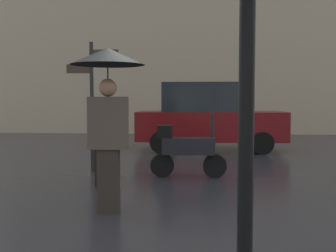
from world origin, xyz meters
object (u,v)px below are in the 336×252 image
object	(u,v)px
pedestrian_with_bag	(103,135)
parked_car_left	(208,117)
parked_scooter	(186,149)
pedestrian_with_umbrella	(108,88)
street_signpost	(92,93)

from	to	relation	value
pedestrian_with_bag	parked_car_left	xyz separation A→B (m)	(1.97, 5.32, 0.12)
parked_scooter	pedestrian_with_bag	bearing A→B (deg)	-127.52
pedestrian_with_umbrella	street_signpost	distance (m)	3.20
pedestrian_with_bag	pedestrian_with_umbrella	bearing A→B (deg)	-34.70
pedestrian_with_umbrella	pedestrian_with_bag	size ratio (longest dim) A/B	1.39
parked_scooter	street_signpost	size ratio (longest dim) A/B	0.55
pedestrian_with_umbrella	street_signpost	world-z (taller)	street_signpost
parked_scooter	parked_car_left	xyz separation A→B (m)	(0.55, 4.42, 0.45)
parked_scooter	street_signpost	world-z (taller)	street_signpost
parked_car_left	street_signpost	world-z (taller)	street_signpost
pedestrian_with_umbrella	parked_car_left	xyz separation A→B (m)	(1.52, 6.96, -0.64)
parked_car_left	pedestrian_with_umbrella	bearing A→B (deg)	-111.28
pedestrian_with_umbrella	parked_car_left	world-z (taller)	pedestrian_with_umbrella
parked_scooter	parked_car_left	bearing A→B (deg)	102.88
pedestrian_with_bag	street_signpost	distance (m)	1.67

